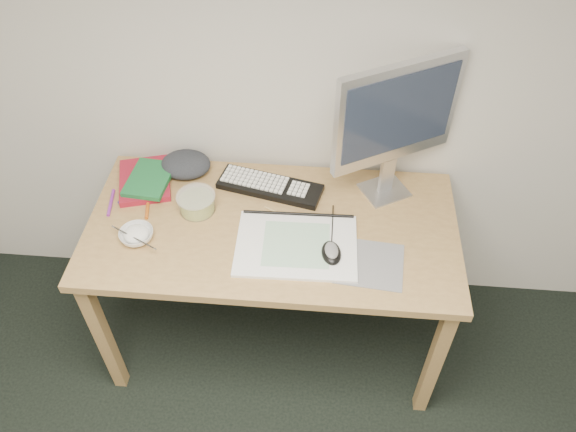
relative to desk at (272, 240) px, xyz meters
name	(u,v)px	position (x,y,z in m)	size (l,w,h in m)	color
desk	(272,240)	(0.00, 0.00, 0.00)	(1.40, 0.70, 0.75)	tan
mousepad	(369,264)	(0.36, -0.16, 0.08)	(0.24, 0.22, 0.00)	slate
sketchpad	(296,245)	(0.10, -0.10, 0.09)	(0.44, 0.31, 0.01)	white
keyboard	(270,187)	(-0.03, 0.20, 0.09)	(0.42, 0.13, 0.02)	black
monitor	(396,117)	(0.43, 0.23, 0.44)	(0.45, 0.27, 0.57)	silver
mouse	(331,251)	(0.23, -0.13, 0.11)	(0.07, 0.11, 0.04)	black
rice_bowl	(137,235)	(-0.49, -0.11, 0.10)	(0.13, 0.13, 0.04)	white
chopsticks	(134,238)	(-0.48, -0.14, 0.12)	(0.02, 0.02, 0.20)	#BCBCBE
fruit_tub	(197,203)	(-0.30, 0.06, 0.12)	(0.15, 0.15, 0.07)	#C7C846
book_red	(145,180)	(-0.54, 0.19, 0.10)	(0.20, 0.26, 0.03)	maroon
book_green	(149,179)	(-0.51, 0.18, 0.12)	(0.16, 0.22, 0.02)	#186331
cloth_lump	(186,164)	(-0.39, 0.28, 0.12)	(0.17, 0.14, 0.07)	#282B30
pencil_pink	(270,222)	(-0.01, 0.01, 0.09)	(0.01, 0.01, 0.18)	pink
pencil_tan	(282,215)	(0.03, 0.05, 0.09)	(0.01, 0.01, 0.16)	tan
pencil_black	(313,215)	(0.15, 0.07, 0.09)	(0.01, 0.01, 0.17)	black
marker_blue	(131,192)	(-0.58, 0.13, 0.09)	(0.01, 0.01, 0.14)	#1B2196
marker_orange	(148,206)	(-0.49, 0.06, 0.09)	(0.01, 0.01, 0.14)	#C05916
marker_purple	(111,203)	(-0.64, 0.06, 0.09)	(0.01, 0.01, 0.14)	purple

